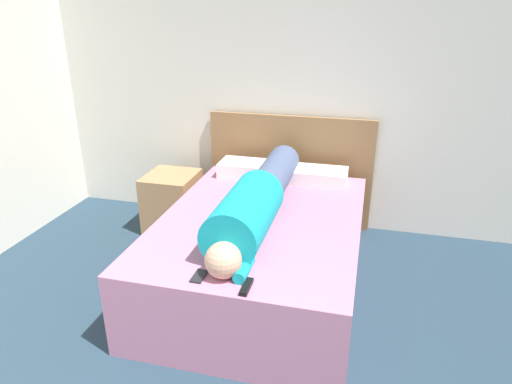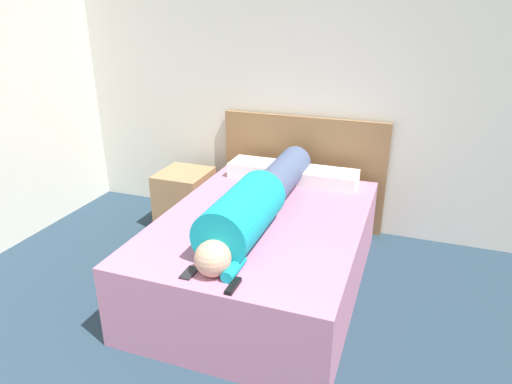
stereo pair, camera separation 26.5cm
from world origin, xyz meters
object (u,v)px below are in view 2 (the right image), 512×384
pillow_near_headboard (260,169)px  cell_phone (189,273)px  bed (263,251)px  person_lying (258,200)px  pillow_second (328,178)px  tv_remote (233,286)px  nightstand (185,199)px

pillow_near_headboard → cell_phone: 1.64m
bed → person_lying: bearing=-105.3°
pillow_second → tv_remote: pillow_second is taller
cell_phone → bed: bearing=80.0°
bed → cell_phone: (-0.15, -0.83, 0.28)m
pillow_second → cell_phone: (-0.44, -1.63, -0.05)m
bed → pillow_near_headboard: 0.92m
pillow_near_headboard → cell_phone: pillow_near_headboard is taller
nightstand → tv_remote: 1.98m
pillow_near_headboard → tv_remote: size_ratio=3.45×
nightstand → pillow_near_headboard: 0.80m
person_lying → cell_phone: (-0.13, -0.77, -0.15)m
pillow_near_headboard → pillow_second: (0.60, 0.00, -0.01)m
bed → pillow_second: 0.91m
nightstand → bed: bearing=-34.9°
bed → pillow_second: pillow_second is taller
bed → pillow_near_headboard: bearing=110.6°
person_lying → pillow_near_headboard: bearing=108.3°
tv_remote → pillow_near_headboard: bearing=104.6°
bed → tv_remote: 0.93m
nightstand → person_lying: 1.34m
bed → cell_phone: 0.89m
tv_remote → cell_phone: bearing=171.5°
person_lying → pillow_near_headboard: (-0.28, 0.86, -0.09)m
pillow_near_headboard → nightstand: bearing=-173.1°
person_lying → tv_remote: 0.84m
nightstand → pillow_second: pillow_second is taller
pillow_second → person_lying: bearing=-110.0°
person_lying → pillow_second: person_lying is taller
bed → person_lying: size_ratio=1.07×
pillow_second → cell_phone: pillow_second is taller
bed → nightstand: bed is taller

